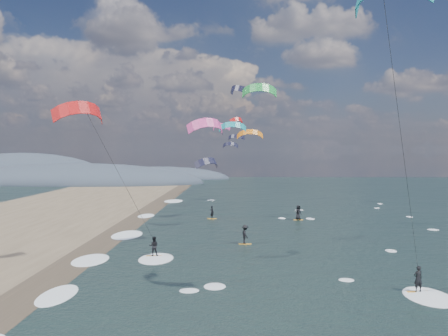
{
  "coord_description": "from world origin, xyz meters",
  "views": [
    {
      "loc": [
        -0.21,
        -21.68,
        8.21
      ],
      "look_at": [
        -1.0,
        12.0,
        7.0
      ],
      "focal_mm": 40.0,
      "sensor_mm": 36.0,
      "label": 1
    }
  ],
  "objects": [
    {
      "name": "coastal_hills",
      "position": [
        -44.84,
        107.86,
        0.0
      ],
      "size": [
        80.0,
        41.0,
        15.0
      ],
      "color": "#3D4756",
      "rests_on": "ground"
    },
    {
      "name": "far_kitesurfers",
      "position": [
        2.42,
        29.23,
        0.85
      ],
      "size": [
        11.28,
        16.92,
        1.75
      ],
      "color": "orange",
      "rests_on": "ground"
    },
    {
      "name": "ground",
      "position": [
        0.0,
        0.0,
        0.0
      ],
      "size": [
        260.0,
        260.0,
        0.0
      ],
      "primitive_type": "plane",
      "color": "black",
      "rests_on": "ground"
    },
    {
      "name": "bg_kite_field",
      "position": [
        -0.56,
        55.05,
        11.74
      ],
      "size": [
        9.18,
        71.64,
        11.11
      ],
      "color": "orange",
      "rests_on": "ground"
    },
    {
      "name": "wet_sand_strip",
      "position": [
        -12.0,
        10.0,
        0.0
      ],
      "size": [
        3.0,
        240.0,
        0.0
      ],
      "primitive_type": "cube",
      "color": "#382D23",
      "rests_on": "ground"
    },
    {
      "name": "kitesurfer_near_a",
      "position": [
        7.25,
        2.21,
        12.21
      ],
      "size": [
        7.53,
        9.17,
        16.61
      ],
      "color": "orange",
      "rests_on": "ground"
    },
    {
      "name": "kitesurfer_near_b",
      "position": [
        -8.79,
        12.21,
        7.38
      ],
      "size": [
        6.85,
        8.94,
        12.15
      ],
      "color": "orange",
      "rests_on": "ground"
    },
    {
      "name": "shoreline_surf",
      "position": [
        -10.8,
        14.75,
        0.0
      ],
      "size": [
        2.4,
        79.4,
        0.11
      ],
      "color": "white",
      "rests_on": "ground"
    }
  ]
}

